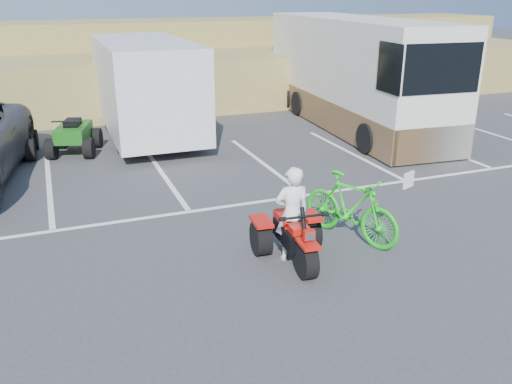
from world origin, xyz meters
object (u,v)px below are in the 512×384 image
object	(u,v)px
rider	(292,214)
green_dirt_bike	(350,207)
quad_atv_green	(76,153)
quad_atv_blue	(14,156)
red_trike_atv	(294,262)
rv_motorhome	(353,80)
cargo_trailer	(146,86)

from	to	relation	value
rider	green_dirt_bike	size ratio (longest dim) A/B	0.79
rider	green_dirt_bike	bearing A→B (deg)	-160.91
green_dirt_bike	quad_atv_green	size ratio (longest dim) A/B	1.25
rider	quad_atv_blue	xyz separation A→B (m)	(-4.68, 8.38, -0.83)
red_trike_atv	rv_motorhome	bearing A→B (deg)	59.26
rider	quad_atv_green	xyz separation A→B (m)	(-3.03, 8.09, -0.83)
quad_atv_green	quad_atv_blue	bearing A→B (deg)	-173.38
rv_motorhome	quad_atv_blue	world-z (taller)	rv_motorhome
quad_atv_blue	quad_atv_green	bearing A→B (deg)	-6.13
rider	red_trike_atv	bearing A→B (deg)	90.00
red_trike_atv	rv_motorhome	distance (m)	10.58
green_dirt_bike	rv_motorhome	bearing A→B (deg)	36.71
cargo_trailer	quad_atv_blue	distance (m)	4.35
rv_motorhome	quad_atv_green	xyz separation A→B (m)	(-9.11, -0.28, -1.51)
green_dirt_bike	rider	bearing A→B (deg)	171.56
rider	cargo_trailer	bearing A→B (deg)	-80.73
green_dirt_bike	quad_atv_blue	distance (m)	10.05
rider	green_dirt_bike	world-z (taller)	rider
quad_atv_green	cargo_trailer	bearing A→B (deg)	42.74
quad_atv_green	rv_motorhome	bearing A→B (deg)	18.30
cargo_trailer	quad_atv_blue	xyz separation A→B (m)	(-3.96, -0.85, -1.60)
green_dirt_bike	cargo_trailer	bearing A→B (deg)	80.28
red_trike_atv	quad_atv_blue	xyz separation A→B (m)	(-4.66, 8.53, 0.00)
cargo_trailer	quad_atv_green	xyz separation A→B (m)	(-2.31, -1.14, -1.60)
red_trike_atv	quad_atv_green	bearing A→B (deg)	114.92
rider	quad_atv_green	size ratio (longest dim) A/B	0.99
cargo_trailer	rv_motorhome	bearing A→B (deg)	-6.72
green_dirt_bike	quad_atv_green	distance (m)	8.91
quad_atv_green	green_dirt_bike	bearing A→B (deg)	-44.13
rider	cargo_trailer	size ratio (longest dim) A/B	0.26
rider	rv_motorhome	world-z (taller)	rv_motorhome
quad_atv_blue	quad_atv_green	size ratio (longest dim) A/B	1.01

